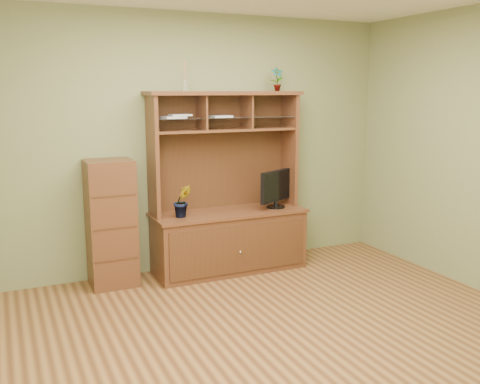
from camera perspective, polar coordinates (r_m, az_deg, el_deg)
room at (r=3.91m, az=4.96°, el=2.57°), size 4.54×4.04×2.74m
media_hutch at (r=5.72m, az=-1.29°, el=-3.24°), size 1.66×0.61×1.90m
monitor at (r=5.80m, az=3.85°, el=0.40°), size 0.47×0.28×0.41m
orchid_plant at (r=5.39m, az=-6.16°, el=-0.96°), size 0.20×0.17×0.33m
top_plant at (r=5.89m, az=3.97°, el=11.92°), size 0.14×0.10×0.25m
reed_diffuser at (r=5.47m, az=-5.90°, el=11.92°), size 0.06×0.06×0.31m
magazines at (r=5.49m, az=-5.24°, el=8.05°), size 0.75×0.20×0.04m
side_cabinet at (r=5.39m, az=-13.58°, el=-3.27°), size 0.45×0.41×1.25m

